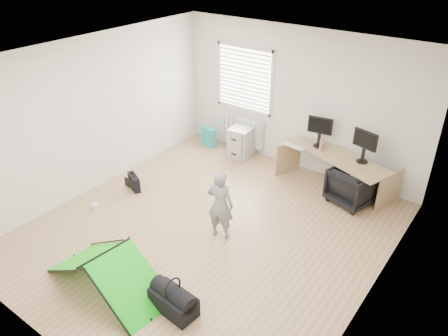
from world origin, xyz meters
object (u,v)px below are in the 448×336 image
Objects in this scene: person at (220,205)px; laptop_bag at (134,182)px; storage_crate at (352,197)px; duffel_bag at (174,302)px; monitor_right at (364,151)px; thermos at (321,145)px; kite at (107,270)px; filing_cabinet at (242,142)px; monitor_left at (319,136)px; desk at (336,171)px; office_chair at (353,186)px.

laptop_bag is (-2.08, 0.16, -0.43)m from person.
storage_crate is 3.71m from duffel_bag.
monitor_right is at bearing 83.07° from duffel_bag.
thermos is at bearing -115.73° from person.
kite is 2.91× the size of duffel_bag.
filing_cabinet is 1.74× the size of laptop_bag.
monitor_left reaches higher than kite.
thermos is 2.40m from person.
monitor_left is at bearing 67.84° from laptop_bag.
thermos is 3.44m from laptop_bag.
desk reaches higher than kite.
duffel_bag is at bearing -90.88° from thermos.
monitor_right is (0.44, -0.01, 0.55)m from desk.
desk reaches higher than duffel_bag.
person is at bearing -122.11° from storage_crate.
monitor_left reaches higher than office_chair.
thermos is 0.39× the size of duffel_bag.
monitor_right is 0.73× the size of duffel_bag.
kite reaches higher than storage_crate.
office_chair is at bearing -12.96° from desk.
laptop_bag is (-2.58, -2.17, -0.65)m from thermos.
person reaches higher than monitor_left.
monitor_left is 0.25× the size of kite.
thermos reaches higher than storage_crate.
thermos is at bearing -152.95° from desk.
person is 2.57× the size of storage_crate.
desk is 4.34m from kite.
office_chair is (-0.00, -0.27, -0.57)m from monitor_right.
monitor_left is at bearing -112.46° from person.
office_chair is at bearing 70.98° from kite.
thermos is at bearing 64.76° from laptop_bag.
person reaches higher than office_chair.
duffel_bag is at bearing -103.19° from storage_crate.
laptop_bag is at bearing 45.32° from office_chair.
filing_cabinet is 0.57× the size of person.
monitor_right is at bearing 96.56° from storage_crate.
office_chair is at bearing -134.48° from person.
monitor_left reaches higher than filing_cabinet.
duffel_bag is (-0.85, -3.61, 0.01)m from storage_crate.
storage_crate is at bearing -13.67° from desk.
desk is 0.70m from monitor_right.
office_chair reaches higher than storage_crate.
monitor_left is 0.20m from thermos.
thermos is at bearing -161.80° from monitor_right.
laptop_bag is at bearing -18.06° from person.
filing_cabinet reaches higher than office_chair.
storage_crate is at bearing -13.97° from filing_cabinet.
office_chair is 1.59× the size of storage_crate.
laptop_bag is (-3.33, -1.92, -0.18)m from office_chair.
filing_cabinet is 2.72m from person.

